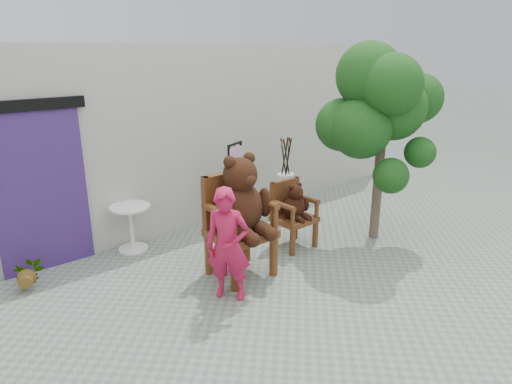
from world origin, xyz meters
TOP-DOWN VIEW (x-y plane):
  - ground_plane at (0.00, 0.00)m, footprint 60.00×60.00m
  - back_wall at (0.00, 3.10)m, footprint 9.00×1.00m
  - doorway at (-3.00, 2.58)m, footprint 1.40×0.11m
  - chair_big at (-1.08, 0.71)m, footprint 0.79×0.88m
  - chair_small at (0.10, 0.92)m, footprint 0.58×0.55m
  - person at (-1.63, 0.23)m, footprint 0.61×0.63m
  - cafe_table at (-1.87, 2.35)m, footprint 0.60×0.60m
  - display_stand at (-0.27, 1.87)m, footprint 0.55×0.49m
  - stool_bucket at (0.84, 1.87)m, footprint 0.32×0.32m
  - tree at (1.17, 0.26)m, footprint 1.88×1.52m
  - potted_plant at (-3.40, 2.14)m, footprint 0.43×0.41m

SIDE VIEW (x-z plane):
  - ground_plane at x=0.00m, z-range 0.00..0.00m
  - potted_plant at x=-3.40m, z-range 0.00..0.39m
  - cafe_table at x=-1.87m, z-range 0.09..0.79m
  - display_stand at x=-0.27m, z-range -0.17..1.34m
  - chair_small at x=0.10m, z-range 0.10..1.12m
  - stool_bucket at x=0.84m, z-range -0.08..1.37m
  - person at x=-1.63m, z-range 0.00..1.46m
  - chair_big at x=-1.08m, z-range 0.11..1.78m
  - doorway at x=-3.00m, z-range 0.00..2.33m
  - back_wall at x=0.00m, z-range 0.00..3.00m
  - tree at x=1.17m, z-range 0.63..3.67m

